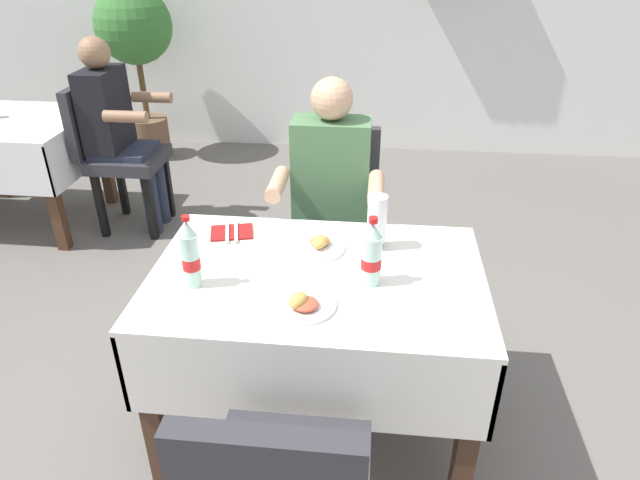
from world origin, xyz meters
TOP-DOWN VIEW (x-y plane):
  - ground_plane at (0.00, 0.00)m, footprint 11.00×11.00m
  - main_dining_table at (-0.08, 0.11)m, footprint 1.21×0.82m
  - chair_far_diner_seat at (-0.08, 0.91)m, footprint 0.44×0.50m
  - seated_diner_far at (-0.10, 0.80)m, footprint 0.50×0.46m
  - plate_near_camera at (-0.11, -0.11)m, footprint 0.23×0.23m
  - plate_far_diner at (-0.10, 0.28)m, footprint 0.23×0.23m
  - beer_glass_left at (0.13, 0.32)m, footprint 0.08×0.08m
  - cola_bottle_primary at (0.11, 0.07)m, footprint 0.07×0.07m
  - cola_bottle_secondary at (-0.50, -0.01)m, footprint 0.06×0.06m
  - napkin_cutlery_set at (-0.46, 0.37)m, footprint 0.20×0.20m
  - background_dining_table at (-2.29, 1.73)m, footprint 0.97×0.83m
  - background_chair_right at (-1.60, 1.73)m, footprint 0.50×0.44m
  - background_patron at (-1.55, 1.73)m, footprint 0.46×0.50m
  - potted_plant_corner at (-1.91, 3.05)m, footprint 0.62×0.62m

SIDE VIEW (x-z plane):
  - ground_plane at x=0.00m, z-range 0.00..0.00m
  - background_dining_table at x=-2.29m, z-range 0.19..0.92m
  - chair_far_diner_seat at x=-0.08m, z-range 0.07..1.04m
  - background_chair_right at x=-1.60m, z-range 0.07..1.04m
  - main_dining_table at x=-0.08m, z-range 0.20..0.93m
  - seated_diner_far at x=-0.10m, z-range 0.08..1.34m
  - background_patron at x=-1.55m, z-range 0.08..1.34m
  - napkin_cutlery_set at x=-0.46m, z-range 0.73..0.75m
  - plate_far_diner at x=-0.10m, z-range 0.72..0.78m
  - plate_near_camera at x=-0.11m, z-range 0.72..0.78m
  - cola_bottle_primary at x=0.11m, z-range 0.72..0.97m
  - beer_glass_left at x=0.13m, z-range 0.74..0.96m
  - cola_bottle_secondary at x=-0.50m, z-range 0.72..0.99m
  - potted_plant_corner at x=-1.91m, z-range 0.27..1.71m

